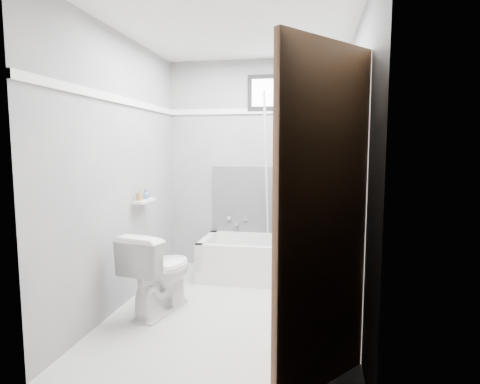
% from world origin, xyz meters
% --- Properties ---
extents(floor, '(2.60, 2.60, 0.00)m').
position_xyz_m(floor, '(0.00, 0.00, 0.00)').
color(floor, white).
rests_on(floor, ground).
extents(ceiling, '(2.60, 2.60, 0.00)m').
position_xyz_m(ceiling, '(0.00, 0.00, 2.40)').
color(ceiling, silver).
rests_on(ceiling, floor).
extents(wall_back, '(2.00, 0.02, 2.40)m').
position_xyz_m(wall_back, '(0.00, 1.30, 1.20)').
color(wall_back, slate).
rests_on(wall_back, floor).
extents(wall_front, '(2.00, 0.02, 2.40)m').
position_xyz_m(wall_front, '(0.00, -1.30, 1.20)').
color(wall_front, slate).
rests_on(wall_front, floor).
extents(wall_left, '(0.02, 2.60, 2.40)m').
position_xyz_m(wall_left, '(-1.00, 0.00, 1.20)').
color(wall_left, slate).
rests_on(wall_left, floor).
extents(wall_right, '(0.02, 2.60, 2.40)m').
position_xyz_m(wall_right, '(1.00, 0.00, 1.20)').
color(wall_right, slate).
rests_on(wall_right, floor).
extents(bathtub, '(1.50, 0.70, 0.42)m').
position_xyz_m(bathtub, '(0.23, 0.93, 0.21)').
color(bathtub, white).
rests_on(bathtub, floor).
extents(office_chair, '(0.77, 0.77, 1.11)m').
position_xyz_m(office_chair, '(0.66, 0.96, 0.67)').
color(office_chair, slate).
rests_on(office_chair, bathtub).
extents(toilet, '(0.55, 0.78, 0.70)m').
position_xyz_m(toilet, '(-0.62, -0.12, 0.35)').
color(toilet, white).
rests_on(toilet, floor).
extents(door, '(0.78, 0.78, 2.00)m').
position_xyz_m(door, '(0.98, -1.28, 1.00)').
color(door, '#563020').
rests_on(door, floor).
extents(window, '(0.66, 0.04, 0.40)m').
position_xyz_m(window, '(0.25, 1.29, 2.02)').
color(window, black).
rests_on(window, wall_back).
extents(backerboard, '(1.50, 0.02, 0.78)m').
position_xyz_m(backerboard, '(0.25, 1.29, 0.80)').
color(backerboard, '#4C4C4F').
rests_on(backerboard, wall_back).
extents(trim_back, '(2.00, 0.02, 0.06)m').
position_xyz_m(trim_back, '(0.00, 1.29, 1.82)').
color(trim_back, white).
rests_on(trim_back, wall_back).
extents(trim_left, '(0.02, 2.60, 0.06)m').
position_xyz_m(trim_left, '(-0.99, 0.00, 1.82)').
color(trim_left, white).
rests_on(trim_left, wall_left).
extents(pole, '(0.02, 0.59, 1.87)m').
position_xyz_m(pole, '(0.17, 1.06, 1.05)').
color(pole, white).
rests_on(pole, bathtub).
extents(shelf, '(0.10, 0.32, 0.02)m').
position_xyz_m(shelf, '(-0.93, 0.31, 0.90)').
color(shelf, white).
rests_on(shelf, wall_left).
extents(soap_bottle_a, '(0.07, 0.07, 0.11)m').
position_xyz_m(soap_bottle_a, '(-0.94, 0.23, 0.97)').
color(soap_bottle_a, '#97764B').
rests_on(soap_bottle_a, shelf).
extents(soap_bottle_b, '(0.09, 0.09, 0.10)m').
position_xyz_m(soap_bottle_b, '(-0.94, 0.37, 0.96)').
color(soap_bottle_b, '#466881').
rests_on(soap_bottle_b, shelf).
extents(faucet, '(0.26, 0.10, 0.16)m').
position_xyz_m(faucet, '(-0.20, 1.27, 0.55)').
color(faucet, silver).
rests_on(faucet, wall_back).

